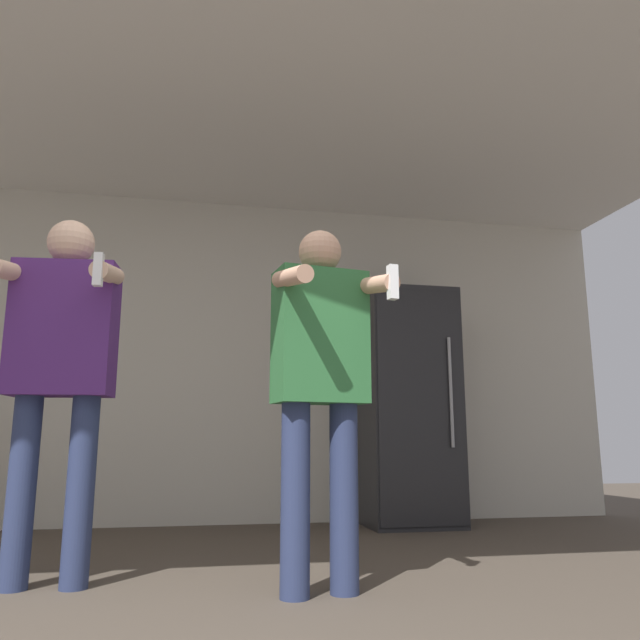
# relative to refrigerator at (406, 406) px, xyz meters

# --- Properties ---
(wall_back) EXTENTS (7.00, 0.06, 2.55)m
(wall_back) POSITION_rel_refrigerator_xyz_m (-1.63, 0.37, 0.39)
(wall_back) COLOR beige
(wall_back) RESTS_ON ground_plane
(ceiling_slab) EXTENTS (7.00, 3.63, 0.05)m
(ceiling_slab) POSITION_rel_refrigerator_xyz_m (-1.63, -1.22, 1.69)
(ceiling_slab) COLOR silver
(ceiling_slab) RESTS_ON wall_back
(refrigerator) EXTENTS (0.68, 0.70, 1.76)m
(refrigerator) POSITION_rel_refrigerator_xyz_m (0.00, 0.00, 0.00)
(refrigerator) COLOR #262628
(refrigerator) RESTS_ON ground_plane
(person_woman_foreground) EXTENTS (0.49, 0.50, 1.53)m
(person_woman_foreground) POSITION_rel_refrigerator_xyz_m (-1.08, -2.01, 0.02)
(person_woman_foreground) COLOR navy
(person_woman_foreground) RESTS_ON ground_plane
(person_man_side) EXTENTS (0.53, 0.47, 1.62)m
(person_man_side) POSITION_rel_refrigerator_xyz_m (-2.19, -1.67, 0.10)
(person_man_side) COLOR navy
(person_man_side) RESTS_ON ground_plane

